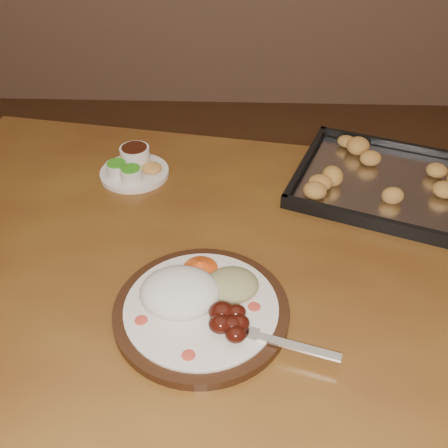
{
  "coord_description": "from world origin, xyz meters",
  "views": [
    {
      "loc": [
        0.07,
        -1.0,
        1.4
      ],
      "look_at": [
        0.04,
        -0.22,
        0.77
      ],
      "focal_mm": 40.0,
      "sensor_mm": 36.0,
      "label": 1
    }
  ],
  "objects": [
    {
      "name": "ground",
      "position": [
        0.0,
        0.0,
        0.0
      ],
      "size": [
        4.0,
        4.0,
        0.0
      ],
      "primitive_type": "plane",
      "color": "#51371C",
      "rests_on": "ground"
    },
    {
      "name": "dining_table",
      "position": [
        0.06,
        -0.29,
        0.65
      ],
      "size": [
        1.62,
        1.13,
        0.75
      ],
      "rotation": [
        0.0,
        0.0,
        -0.16
      ],
      "color": "brown",
      "rests_on": "ground"
    },
    {
      "name": "dinner_plate",
      "position": [
        0.01,
        -0.43,
        0.77
      ],
      "size": [
        0.37,
        0.3,
        0.07
      ],
      "rotation": [
        0.0,
        0.0,
        -0.51
      ],
      "color": "black",
      "rests_on": "dining_table"
    },
    {
      "name": "condiment_saucer",
      "position": [
        -0.18,
        -0.01,
        0.77
      ],
      "size": [
        0.16,
        0.16,
        0.05
      ],
      "rotation": [
        0.0,
        0.0,
        -0.22
      ],
      "color": "white",
      "rests_on": "dining_table"
    },
    {
      "name": "baking_tray",
      "position": [
        0.44,
        -0.06,
        0.77
      ],
      "size": [
        0.56,
        0.49,
        0.05
      ],
      "rotation": [
        0.0,
        0.0,
        -0.36
      ],
      "color": "black",
      "rests_on": "dining_table"
    }
  ]
}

